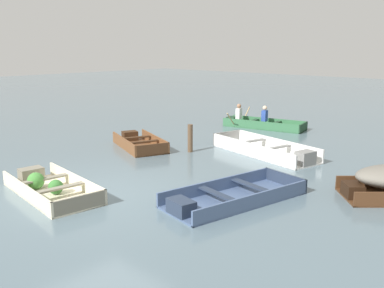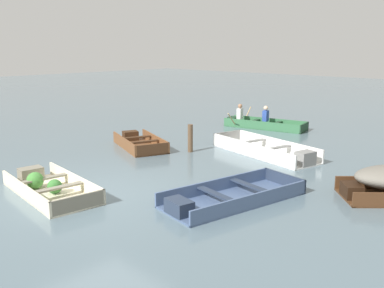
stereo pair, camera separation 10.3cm
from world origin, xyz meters
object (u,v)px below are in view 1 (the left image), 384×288
Objects in this scene: rowboat_green_with_crew at (259,123)px; mooring_post at (190,138)px; skiff_slate_blue_far_moored at (230,197)px; skiff_white_near_moored at (268,151)px; dinghy_cream_foreground at (48,187)px; skiff_wooden_brown_mid_moored at (138,143)px.

rowboat_green_with_crew reaches higher than mooring_post.
skiff_white_near_moored is at bearing 112.27° from skiff_slate_blue_far_moored.
rowboat_green_with_crew is at bearing 119.96° from skiff_slate_blue_far_moored.
dinghy_cream_foreground is 3.36× the size of mooring_post.
skiff_white_near_moored is at bearing 74.31° from dinghy_cream_foreground.
dinghy_cream_foreground is 1.09× the size of skiff_wooden_brown_mid_moored.
skiff_white_near_moored is 1.11× the size of rowboat_green_with_crew.
skiff_wooden_brown_mid_moored is 1.86m from mooring_post.
mooring_post is at bearing 143.77° from skiff_slate_blue_far_moored.
dinghy_cream_foreground reaches higher than skiff_slate_blue_far_moored.
skiff_wooden_brown_mid_moored is at bearing 159.40° from skiff_slate_blue_far_moored.
rowboat_green_with_crew reaches higher than skiff_wooden_brown_mid_moored.
skiff_white_near_moored reaches higher than skiff_wooden_brown_mid_moored.
skiff_wooden_brown_mid_moored is at bearing -99.87° from rowboat_green_with_crew.
mooring_post is (-2.02, -1.27, 0.29)m from skiff_white_near_moored.
dinghy_cream_foreground is 4.99m from mooring_post.
skiff_wooden_brown_mid_moored is 3.08× the size of mooring_post.
rowboat_green_with_crew is at bearing 98.61° from mooring_post.
rowboat_green_with_crew is 4.99m from mooring_post.
skiff_wooden_brown_mid_moored is 5.66m from rowboat_green_with_crew.
skiff_white_near_moored is 4.20m from skiff_wooden_brown_mid_moored.
skiff_slate_blue_far_moored is 4.51m from mooring_post.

